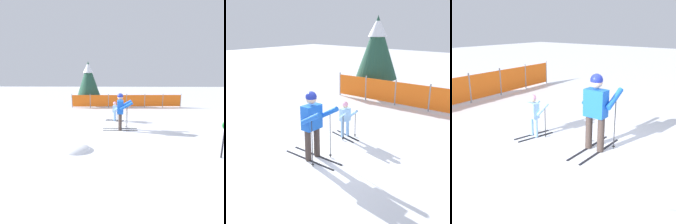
# 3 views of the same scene
# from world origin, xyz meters

# --- Properties ---
(ground_plane) EXTENTS (60.00, 60.00, 0.00)m
(ground_plane) POSITION_xyz_m (0.00, 0.00, 0.00)
(ground_plane) COLOR white
(skier_adult) EXTENTS (1.70, 0.76, 1.80)m
(skier_adult) POSITION_xyz_m (0.00, 0.15, 1.08)
(skier_adult) COLOR black
(skier_adult) RESTS_ON ground_plane
(skier_child) EXTENTS (1.09, 0.55, 1.13)m
(skier_child) POSITION_xyz_m (-0.29, 1.83, 0.66)
(skier_child) COLOR black
(skier_child) RESTS_ON ground_plane
(safety_fence) EXTENTS (8.94, 0.47, 1.12)m
(safety_fence) POSITION_xyz_m (0.60, 6.02, 0.56)
(safety_fence) COLOR gray
(safety_fence) RESTS_ON ground_plane
(conifer_far) EXTENTS (2.02, 2.02, 3.76)m
(conifer_far) POSITION_xyz_m (-2.67, 7.17, 2.32)
(conifer_far) COLOR #4C3823
(conifer_far) RESTS_ON ground_plane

